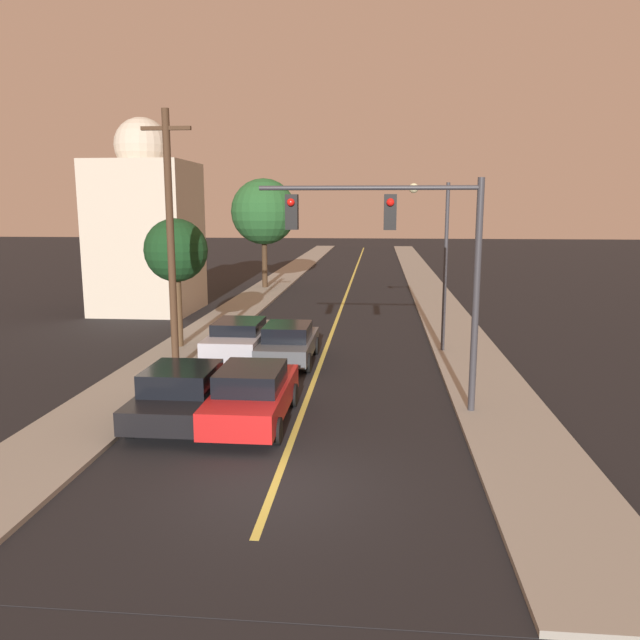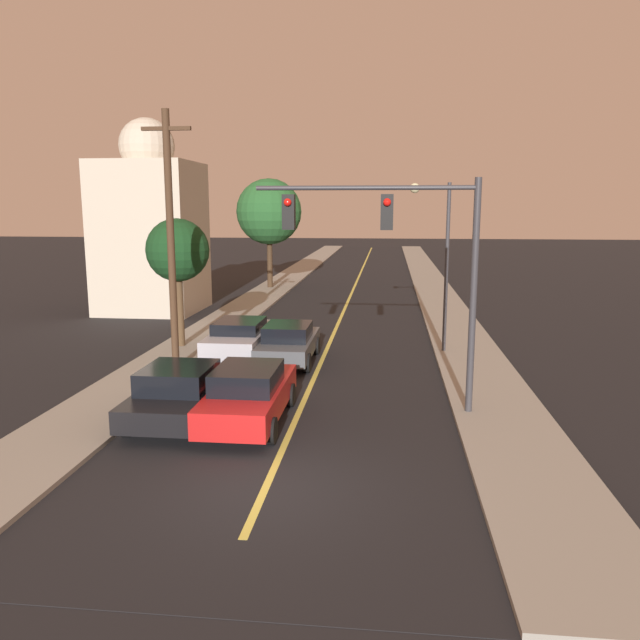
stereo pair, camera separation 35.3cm
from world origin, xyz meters
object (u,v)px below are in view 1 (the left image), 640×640
(car_near_lane_front, at_px, (253,394))
(tree_left_near, at_px, (176,251))
(car_outer_lane_front, at_px, (184,393))
(streetlamp_right, at_px, (436,243))
(domed_building_left, at_px, (146,228))
(traffic_signal_mast, at_px, (404,245))
(tree_left_far, at_px, (264,212))
(utility_pole_left, at_px, (171,238))
(car_near_lane_second, at_px, (288,343))
(car_outer_lane_second, at_px, (240,338))

(car_near_lane_front, bearing_deg, tree_left_near, 119.23)
(car_near_lane_front, distance_m, car_outer_lane_front, 1.81)
(tree_left_near, bearing_deg, streetlamp_right, 1.62)
(tree_left_near, bearing_deg, domed_building_left, 116.96)
(traffic_signal_mast, height_order, domed_building_left, domed_building_left)
(tree_left_far, bearing_deg, utility_pole_left, -87.57)
(car_outer_lane_front, distance_m, streetlamp_right, 11.43)
(tree_left_far, bearing_deg, car_outer_lane_front, -84.21)
(car_near_lane_front, relative_size, tree_left_near, 0.93)
(car_near_lane_second, distance_m, car_outer_lane_front, 6.56)
(car_outer_lane_second, height_order, domed_building_left, domed_building_left)
(streetlamp_right, height_order, tree_left_near, streetlamp_right)
(car_near_lane_front, bearing_deg, car_outer_lane_second, 105.13)
(car_near_lane_second, bearing_deg, traffic_signal_mast, -53.54)
(car_outer_lane_front, bearing_deg, utility_pole_left, 110.63)
(car_outer_lane_second, relative_size, streetlamp_right, 0.73)
(tree_left_far, bearing_deg, traffic_signal_mast, -71.80)
(car_outer_lane_second, xyz_separation_m, utility_pole_left, (-1.75, -2.00, 3.69))
(traffic_signal_mast, bearing_deg, car_outer_lane_front, -168.00)
(car_near_lane_front, xyz_separation_m, car_near_lane_second, (0.00, 6.33, -0.04))
(car_near_lane_second, bearing_deg, streetlamp_right, 21.19)
(traffic_signal_mast, bearing_deg, car_near_lane_second, 126.46)
(car_outer_lane_second, bearing_deg, car_outer_lane_front, -90.00)
(streetlamp_right, bearing_deg, utility_pole_left, -157.23)
(car_near_lane_second, bearing_deg, domed_building_left, 130.67)
(car_near_lane_second, relative_size, traffic_signal_mast, 0.71)
(car_near_lane_front, relative_size, car_near_lane_second, 1.06)
(streetlamp_right, bearing_deg, domed_building_left, 149.51)
(streetlamp_right, relative_size, tree_left_near, 1.26)
(traffic_signal_mast, height_order, utility_pole_left, utility_pole_left)
(streetlamp_right, bearing_deg, traffic_signal_mast, -101.56)
(utility_pole_left, distance_m, domed_building_left, 13.15)
(car_near_lane_front, bearing_deg, domed_building_left, 118.07)
(utility_pole_left, bearing_deg, car_near_lane_front, -52.75)
(car_outer_lane_second, bearing_deg, tree_left_far, 97.73)
(car_near_lane_front, xyz_separation_m, streetlamp_right, (5.24, 8.36, 3.38))
(car_outer_lane_front, bearing_deg, domed_building_left, 113.07)
(car_near_lane_front, bearing_deg, car_outer_lane_front, 179.09)
(car_near_lane_second, distance_m, tree_left_near, 5.74)
(car_near_lane_front, height_order, tree_left_far, tree_left_far)
(car_near_lane_second, relative_size, streetlamp_right, 0.70)
(streetlamp_right, xyz_separation_m, tree_left_near, (-9.77, -0.28, -0.35))
(car_outer_lane_front, xyz_separation_m, traffic_signal_mast, (5.59, 1.19, 3.76))
(traffic_signal_mast, relative_size, tree_left_far, 0.84)
(car_near_lane_front, bearing_deg, traffic_signal_mast, 17.82)
(car_outer_lane_second, xyz_separation_m, tree_left_far, (-2.67, 19.64, 4.37))
(traffic_signal_mast, relative_size, domed_building_left, 0.61)
(car_outer_lane_second, height_order, streetlamp_right, streetlamp_right)
(tree_left_near, relative_size, tree_left_far, 0.68)
(car_near_lane_front, xyz_separation_m, traffic_signal_mast, (3.78, 1.22, 3.73))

